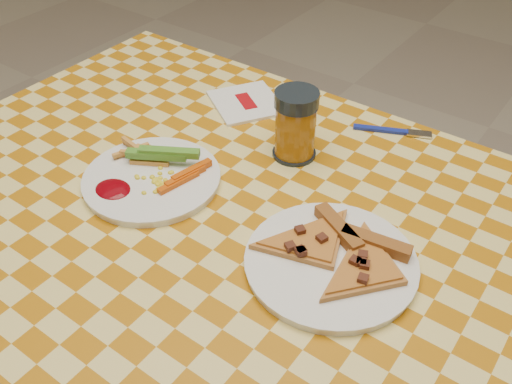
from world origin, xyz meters
TOP-DOWN VIEW (x-y plane):
  - table at (0.00, 0.00)m, footprint 1.28×0.88m
  - plate_left at (-0.19, -0.01)m, footprint 0.24×0.24m
  - plate_right at (0.16, 0.00)m, footprint 0.33×0.33m
  - fries_veggies at (-0.20, 0.01)m, footprint 0.19×0.18m
  - pizza_slices at (0.16, 0.02)m, footprint 0.27×0.24m
  - drink_glass at (-0.04, 0.21)m, footprint 0.08×0.08m
  - napkin at (-0.21, 0.30)m, footprint 0.19×0.19m
  - fork at (0.08, 0.38)m, footprint 0.14×0.08m

SIDE VIEW (x-z plane):
  - table at x=0.00m, z-range 0.30..1.06m
  - napkin at x=-0.21m, z-range 0.76..0.76m
  - fork at x=0.08m, z-range 0.76..0.76m
  - plate_left at x=-0.19m, z-range 0.76..0.77m
  - plate_right at x=0.16m, z-range 0.76..0.77m
  - pizza_slices at x=0.16m, z-range 0.76..0.79m
  - fries_veggies at x=-0.20m, z-range 0.76..0.80m
  - drink_glass at x=-0.04m, z-range 0.75..0.88m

